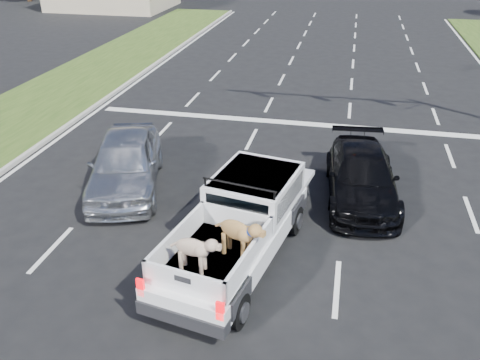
# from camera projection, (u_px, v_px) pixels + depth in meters

# --- Properties ---
(ground) EXTENTS (160.00, 160.00, 0.00)m
(ground) POSITION_uv_depth(u_px,v_px,m) (259.00, 278.00, 11.60)
(ground) COLOR black
(ground) RESTS_ON ground
(road_markings) EXTENTS (17.75, 60.00, 0.01)m
(road_markings) POSITION_uv_depth(u_px,v_px,m) (294.00, 159.00, 17.29)
(road_markings) COLOR silver
(road_markings) RESTS_ON ground
(curb_left) EXTENTS (0.15, 60.00, 0.14)m
(curb_left) POSITION_uv_depth(u_px,v_px,m) (44.00, 142.00, 18.48)
(curb_left) COLOR #9D9990
(curb_left) RESTS_ON ground
(pickup_truck) EXTENTS (2.88, 5.61, 2.00)m
(pickup_truck) POSITION_uv_depth(u_px,v_px,m) (239.00, 225.00, 11.86)
(pickup_truck) COLOR black
(pickup_truck) RESTS_ON ground
(silver_sedan) EXTENTS (3.29, 5.25, 1.67)m
(silver_sedan) POSITION_uv_depth(u_px,v_px,m) (125.00, 162.00, 15.13)
(silver_sedan) COLOR silver
(silver_sedan) RESTS_ON ground
(black_coupe) EXTENTS (2.33, 4.89, 1.38)m
(black_coupe) POSITION_uv_depth(u_px,v_px,m) (362.00, 176.00, 14.62)
(black_coupe) COLOR black
(black_coupe) RESTS_ON ground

